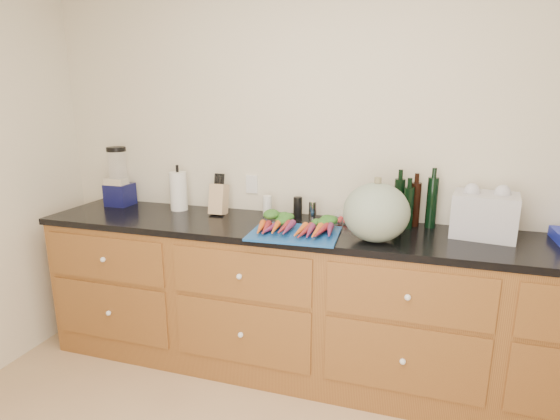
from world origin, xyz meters
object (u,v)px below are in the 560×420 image
(cutting_board, at_px, (295,234))
(knife_block, at_px, (219,199))
(squash, at_px, (376,212))
(tomato_box, at_px, (346,217))
(blender_appliance, at_px, (119,180))
(paper_towel, at_px, (178,191))
(carrots, at_px, (297,226))

(cutting_board, xyz_separation_m, knife_block, (-0.60, 0.30, 0.09))
(squash, xyz_separation_m, tomato_box, (-0.20, 0.31, -0.12))
(blender_appliance, xyz_separation_m, paper_towel, (0.47, 0.00, -0.05))
(cutting_board, bearing_deg, tomato_box, 54.24)
(carrots, xyz_separation_m, paper_towel, (-0.90, 0.28, 0.09))
(paper_towel, distance_m, knife_block, 0.31)
(tomato_box, bearing_deg, squash, -57.10)
(squash, height_order, blender_appliance, blender_appliance)
(cutting_board, relative_size, knife_block, 2.46)
(carrots, height_order, blender_appliance, blender_appliance)
(carrots, distance_m, knife_block, 0.65)
(squash, distance_m, tomato_box, 0.39)
(cutting_board, bearing_deg, squash, 2.65)
(cutting_board, height_order, knife_block, knife_block)
(carrots, xyz_separation_m, tomato_box, (0.24, 0.29, -0.00))
(blender_appliance, height_order, knife_block, blender_appliance)
(blender_appliance, relative_size, knife_block, 2.09)
(paper_towel, bearing_deg, tomato_box, 0.50)
(squash, relative_size, blender_appliance, 0.84)
(carrots, xyz_separation_m, squash, (0.44, -0.02, 0.12))
(cutting_board, distance_m, squash, 0.46)
(paper_towel, relative_size, knife_block, 1.32)
(carrots, distance_m, blender_appliance, 1.41)
(cutting_board, height_order, blender_appliance, blender_appliance)
(squash, bearing_deg, paper_towel, 167.42)
(squash, distance_m, paper_towel, 1.38)
(cutting_board, height_order, squash, squash)
(cutting_board, xyz_separation_m, carrots, (0.00, 0.04, 0.03))
(blender_appliance, bearing_deg, paper_towel, 0.27)
(squash, bearing_deg, cutting_board, -177.35)
(cutting_board, relative_size, tomato_box, 3.46)
(tomato_box, bearing_deg, cutting_board, -125.76)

